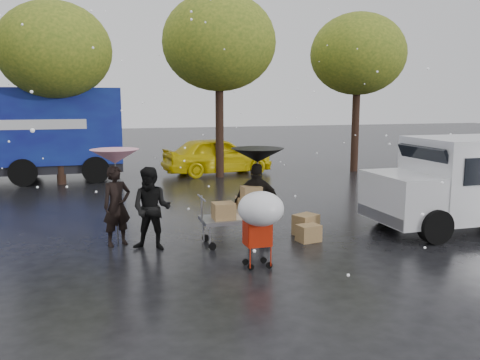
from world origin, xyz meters
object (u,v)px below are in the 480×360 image
object	(u,v)px
shopping_cart	(260,213)
yellow_taxi	(218,155)
blue_truck	(15,135)
person_black	(257,203)
vendor_cart	(240,211)
white_van	(476,180)
person_pink	(117,206)

from	to	relation	value
shopping_cart	yellow_taxi	distance (m)	12.05
shopping_cart	blue_truck	size ratio (longest dim) A/B	0.18
person_black	vendor_cart	bearing A→B (deg)	23.40
blue_truck	white_van	bearing A→B (deg)	-42.48
white_van	shopping_cart	bearing A→B (deg)	-166.28
person_black	yellow_taxi	bearing A→B (deg)	-73.49
person_black	shopping_cart	size ratio (longest dim) A/B	1.19
yellow_taxi	shopping_cart	bearing A→B (deg)	163.11
blue_truck	yellow_taxi	bearing A→B (deg)	-1.43
person_black	blue_truck	bearing A→B (deg)	-33.73
vendor_cart	shopping_cart	bearing A→B (deg)	-94.10
person_black	yellow_taxi	world-z (taller)	person_black
vendor_cart	yellow_taxi	bearing A→B (deg)	78.61
blue_truck	yellow_taxi	world-z (taller)	blue_truck
vendor_cart	yellow_taxi	distance (m)	10.31
person_pink	person_black	bearing A→B (deg)	-33.09
shopping_cart	person_black	bearing A→B (deg)	73.19
shopping_cart	yellow_taxi	xyz separation A→B (m)	(2.16, 11.85, -0.29)
person_black	white_van	bearing A→B (deg)	-157.07
person_pink	yellow_taxi	distance (m)	10.53
vendor_cart	blue_truck	xyz separation A→B (m)	(-5.70, 10.30, 1.03)
person_pink	shopping_cart	size ratio (longest dim) A/B	1.17
person_pink	person_black	world-z (taller)	person_black
shopping_cart	white_van	distance (m)	6.16
person_pink	vendor_cart	size ratio (longest dim) A/B	1.13
shopping_cart	person_pink	bearing A→B (deg)	135.51
person_pink	vendor_cart	xyz separation A→B (m)	(2.54, -0.63, -0.13)
person_black	yellow_taxi	distance (m)	10.26
person_pink	blue_truck	world-z (taller)	blue_truck
person_pink	white_van	world-z (taller)	white_van
vendor_cart	person_pink	bearing A→B (deg)	166.09
blue_truck	person_pink	bearing A→B (deg)	-71.93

